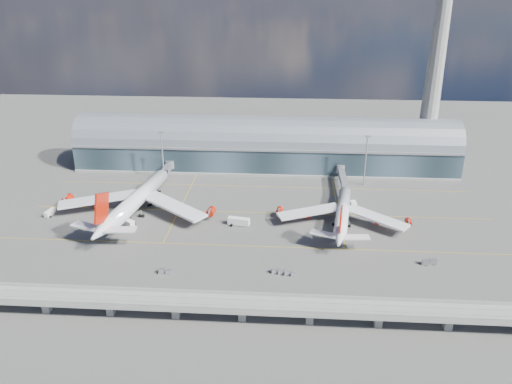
# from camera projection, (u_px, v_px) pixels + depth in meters

# --- Properties ---
(ground) EXTENTS (500.00, 500.00, 0.00)m
(ground) POSITION_uv_depth(u_px,v_px,m) (255.00, 234.00, 199.51)
(ground) COLOR #474744
(ground) RESTS_ON ground
(taxi_lines) EXTENTS (200.00, 80.12, 0.01)m
(taxi_lines) POSITION_uv_depth(u_px,v_px,m) (259.00, 210.00, 219.81)
(taxi_lines) COLOR gold
(taxi_lines) RESTS_ON ground
(terminal) EXTENTS (200.00, 30.00, 28.00)m
(terminal) POSITION_uv_depth(u_px,v_px,m) (265.00, 147.00, 266.68)
(terminal) COLOR #1D2A31
(terminal) RESTS_ON ground
(control_tower) EXTENTS (19.00, 19.00, 103.00)m
(control_tower) POSITION_uv_depth(u_px,v_px,m) (435.00, 71.00, 250.23)
(control_tower) COLOR gray
(control_tower) RESTS_ON ground
(guideway) EXTENTS (220.00, 8.50, 7.20)m
(guideway) POSITION_uv_depth(u_px,v_px,m) (242.00, 305.00, 146.94)
(guideway) COLOR gray
(guideway) RESTS_ON ground
(floodlight_mast_left) EXTENTS (3.00, 0.70, 25.70)m
(floodlight_mast_left) POSITION_uv_depth(u_px,v_px,m) (162.00, 155.00, 247.78)
(floodlight_mast_left) COLOR gray
(floodlight_mast_left) RESTS_ON ground
(floodlight_mast_right) EXTENTS (3.00, 0.70, 25.70)m
(floodlight_mast_right) POSITION_uv_depth(u_px,v_px,m) (366.00, 159.00, 241.57)
(floodlight_mast_right) COLOR gray
(floodlight_mast_right) RESTS_ON ground
(airliner_left) EXTENTS (69.95, 73.58, 22.43)m
(airliner_left) POSITION_uv_depth(u_px,v_px,m) (135.00, 201.00, 213.42)
(airliner_left) COLOR white
(airliner_left) RESTS_ON ground
(airliner_right) EXTENTS (55.97, 58.55, 18.59)m
(airliner_right) POSITION_uv_depth(u_px,v_px,m) (342.00, 214.00, 205.68)
(airliner_right) COLOR white
(airliner_right) RESTS_ON ground
(jet_bridge_left) EXTENTS (4.40, 28.00, 7.25)m
(jet_bridge_left) POSITION_uv_depth(u_px,v_px,m) (165.00, 172.00, 249.29)
(jet_bridge_left) COLOR gray
(jet_bridge_left) RESTS_ON ground
(jet_bridge_right) EXTENTS (4.40, 32.00, 7.25)m
(jet_bridge_right) POSITION_uv_depth(u_px,v_px,m) (343.00, 178.00, 242.04)
(jet_bridge_right) COLOR gray
(jet_bridge_right) RESTS_ON ground
(service_truck_0) EXTENTS (2.95, 6.24, 2.48)m
(service_truck_0) POSITION_uv_depth(u_px,v_px,m) (50.00, 213.00, 214.71)
(service_truck_0) COLOR silver
(service_truck_0) RESTS_ON ground
(service_truck_1) EXTENTS (5.81, 5.01, 3.10)m
(service_truck_1) POSITION_uv_depth(u_px,v_px,m) (128.00, 223.00, 204.59)
(service_truck_1) COLOR silver
(service_truck_1) RESTS_ON ground
(service_truck_2) EXTENTS (9.34, 4.22, 3.27)m
(service_truck_2) POSITION_uv_depth(u_px,v_px,m) (239.00, 221.00, 206.02)
(service_truck_2) COLOR silver
(service_truck_2) RESTS_ON ground
(service_truck_3) EXTENTS (3.94, 5.62, 2.54)m
(service_truck_3) POSITION_uv_depth(u_px,v_px,m) (342.00, 220.00, 208.48)
(service_truck_3) COLOR silver
(service_truck_3) RESTS_ON ground
(service_truck_4) EXTENTS (2.90, 5.49, 3.12)m
(service_truck_4) POSITION_uv_depth(u_px,v_px,m) (353.00, 205.00, 220.91)
(service_truck_4) COLOR silver
(service_truck_4) RESTS_ON ground
(service_truck_5) EXTENTS (6.82, 5.85, 3.18)m
(service_truck_5) POSITION_uv_depth(u_px,v_px,m) (154.00, 201.00, 224.84)
(service_truck_5) COLOR silver
(service_truck_5) RESTS_ON ground
(cargo_train_0) EXTENTS (4.74, 1.78, 1.58)m
(cargo_train_0) POSITION_uv_depth(u_px,v_px,m) (165.00, 271.00, 172.23)
(cargo_train_0) COLOR gray
(cargo_train_0) RESTS_ON ground
(cargo_train_1) EXTENTS (8.95, 3.24, 1.48)m
(cargo_train_1) POSITION_uv_depth(u_px,v_px,m) (283.00, 273.00, 171.67)
(cargo_train_1) COLOR gray
(cargo_train_1) RESTS_ON ground
(cargo_train_2) EXTENTS (5.95, 3.09, 1.93)m
(cargo_train_2) POSITION_uv_depth(u_px,v_px,m) (429.00, 262.00, 177.74)
(cargo_train_2) COLOR gray
(cargo_train_2) RESTS_ON ground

